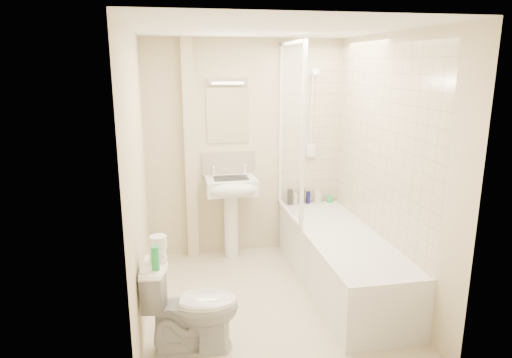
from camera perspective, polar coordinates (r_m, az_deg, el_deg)
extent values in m
plane|color=beige|center=(4.36, 1.55, -15.02)|extent=(2.50, 2.50, 0.00)
cube|color=beige|center=(5.12, -1.33, 3.75)|extent=(2.20, 0.02, 2.40)
cube|color=beige|center=(3.84, -14.58, -0.25)|extent=(0.02, 2.50, 2.40)
cube|color=beige|center=(4.28, 16.20, 1.12)|extent=(0.02, 2.50, 2.40)
cube|color=white|center=(3.82, 1.81, 18.29)|extent=(2.20, 2.50, 0.02)
cube|color=beige|center=(5.24, 6.84, 6.39)|extent=(0.70, 0.01, 1.75)
cube|color=beige|center=(4.38, 15.32, 4.46)|extent=(0.01, 2.10, 1.75)
cube|color=beige|center=(5.00, -8.26, 3.35)|extent=(0.12, 0.12, 2.40)
cube|color=beige|center=(5.11, -3.46, 1.77)|extent=(0.60, 0.02, 0.30)
cube|color=white|center=(5.02, -3.55, 7.91)|extent=(0.46, 0.01, 0.60)
cube|color=silver|center=(4.97, -3.58, 12.12)|extent=(0.42, 0.07, 0.07)
cube|color=white|center=(4.57, 10.50, -9.95)|extent=(0.70, 2.10, 0.55)
cube|color=white|center=(4.49, 10.63, -7.38)|extent=(0.56, 1.96, 0.05)
cube|color=white|center=(4.73, 4.37, 5.91)|extent=(0.01, 0.90, 1.80)
cube|color=white|center=(5.14, 3.12, 6.60)|extent=(0.04, 0.04, 1.80)
cube|color=white|center=(4.30, 5.92, 5.05)|extent=(0.04, 0.04, 1.80)
cube|color=white|center=(4.68, 4.58, 16.63)|extent=(0.04, 0.90, 0.04)
cube|color=white|center=(4.93, 4.18, -4.26)|extent=(0.04, 0.90, 0.03)
cylinder|color=white|center=(5.21, 6.95, 7.72)|extent=(0.02, 0.02, 0.90)
cylinder|color=white|center=(5.28, 6.81, 2.86)|extent=(0.05, 0.05, 0.02)
cylinder|color=white|center=(5.18, 7.10, 12.67)|extent=(0.05, 0.05, 0.02)
cylinder|color=white|center=(5.11, 7.34, 12.99)|extent=(0.08, 0.11, 0.11)
cube|color=white|center=(5.26, 6.85, 3.60)|extent=(0.10, 0.05, 0.14)
cylinder|color=white|center=(5.17, 6.84, 8.24)|extent=(0.01, 0.13, 0.84)
cylinder|color=white|center=(5.15, -3.12, -5.82)|extent=(0.16, 0.16, 0.74)
cube|color=white|center=(4.98, -3.14, -0.82)|extent=(0.55, 0.42, 0.17)
ellipsoid|color=white|center=(4.81, -2.87, -1.33)|extent=(0.55, 0.23, 0.17)
cube|color=silver|center=(4.96, -3.15, -0.11)|extent=(0.38, 0.27, 0.04)
cylinder|color=white|center=(5.03, -5.35, 0.91)|extent=(0.03, 0.03, 0.10)
cylinder|color=white|center=(5.07, -1.33, 1.08)|extent=(0.03, 0.03, 0.10)
sphere|color=white|center=(5.02, -5.36, 1.55)|extent=(0.04, 0.04, 0.04)
sphere|color=white|center=(5.06, -1.34, 1.72)|extent=(0.04, 0.04, 0.04)
cylinder|color=black|center=(5.27, 4.29, -2.25)|extent=(0.06, 0.06, 0.18)
cylinder|color=silver|center=(5.29, 4.97, -2.48)|extent=(0.05, 0.05, 0.13)
cylinder|color=black|center=(5.30, 5.75, -2.11)|extent=(0.06, 0.06, 0.19)
cylinder|color=#121251|center=(5.33, 6.54, -2.30)|extent=(0.05, 0.05, 0.14)
cylinder|color=beige|center=(5.36, 7.57, -2.20)|extent=(0.05, 0.05, 0.15)
cylinder|color=silver|center=(5.37, 7.91, -2.30)|extent=(0.05, 0.05, 0.13)
cylinder|color=green|center=(5.42, 9.20, -2.46)|extent=(0.07, 0.07, 0.08)
imported|color=white|center=(3.60, -8.03, -15.43)|extent=(0.54, 0.78, 0.72)
cylinder|color=white|center=(3.47, -12.17, -9.26)|extent=(0.12, 0.12, 0.10)
cylinder|color=white|center=(3.44, -12.12, -7.73)|extent=(0.12, 0.12, 0.10)
cylinder|color=green|center=(3.33, -12.48, -9.63)|extent=(0.06, 0.06, 0.17)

